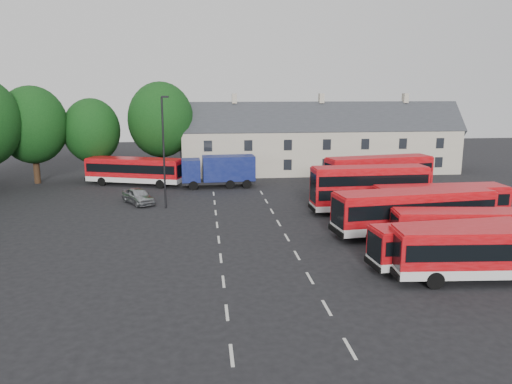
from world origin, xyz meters
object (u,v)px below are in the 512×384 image
silver_car (138,196)px  lamppost (164,149)px  box_truck (219,170)px  bus_dd_south (369,187)px  bus_row_a (490,249)px

silver_car → lamppost: size_ratio=0.44×
silver_car → box_truck: bearing=10.3°
box_truck → silver_car: size_ratio=1.82×
box_truck → lamppost: size_ratio=0.80×
silver_car → lamppost: bearing=-68.0°
bus_dd_south → box_truck: size_ratio=1.26×
lamppost → bus_row_a: bearing=-45.2°
bus_dd_south → lamppost: 18.43m
bus_row_a → lamppost: 27.88m
silver_car → bus_dd_south: bearing=-47.3°
silver_car → bus_row_a: bearing=-76.0°
bus_row_a → box_truck: bearing=120.3°
bus_row_a → bus_dd_south: size_ratio=1.10×
silver_car → lamppost: 5.74m
bus_row_a → bus_dd_south: bearing=100.0°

